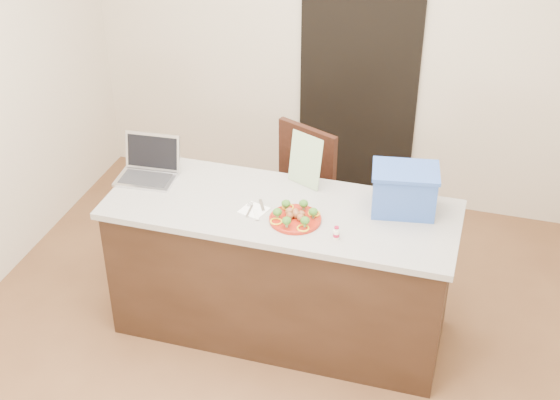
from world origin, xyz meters
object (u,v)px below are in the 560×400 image
(blue_box, at_px, (404,190))
(laptop, at_px, (149,166))
(napkin, at_px, (254,210))
(plate, at_px, (295,219))
(chair, at_px, (302,194))
(island, at_px, (281,270))
(yogurt_bottle, at_px, (336,234))

(blue_box, bearing_deg, laptop, 172.65)
(blue_box, bearing_deg, napkin, -172.25)
(napkin, xyz_separation_m, blue_box, (0.82, 0.25, 0.13))
(plate, xyz_separation_m, chair, (-0.17, 0.79, -0.34))
(blue_box, bearing_deg, chair, 135.97)
(blue_box, bearing_deg, island, -175.43)
(chair, bearing_deg, island, -62.57)
(napkin, relative_size, chair, 0.13)
(laptop, bearing_deg, chair, 29.68)
(island, distance_m, blue_box, 0.92)
(plate, height_order, yogurt_bottle, yogurt_bottle)
(island, height_order, laptop, laptop)
(napkin, relative_size, yogurt_bottle, 1.84)
(chair, bearing_deg, blue_box, -11.50)
(island, xyz_separation_m, chair, (-0.05, 0.67, 0.13))
(island, bearing_deg, yogurt_bottle, -30.04)
(island, relative_size, napkin, 14.66)
(plate, relative_size, napkin, 2.11)
(napkin, distance_m, yogurt_bottle, 0.54)
(island, height_order, napkin, napkin)
(plate, bearing_deg, yogurt_bottle, -21.98)
(yogurt_bottle, bearing_deg, blue_box, 51.91)
(laptop, bearing_deg, plate, -17.15)
(napkin, height_order, yogurt_bottle, yogurt_bottle)
(island, height_order, yogurt_bottle, yogurt_bottle)
(laptop, xyz_separation_m, blue_box, (1.56, 0.05, 0.07))
(napkin, xyz_separation_m, chair, (0.09, 0.76, -0.33))
(laptop, distance_m, blue_box, 1.56)
(yogurt_bottle, height_order, laptop, laptop)
(laptop, bearing_deg, blue_box, -2.32)
(napkin, relative_size, blue_box, 0.34)
(napkin, relative_size, laptop, 0.38)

